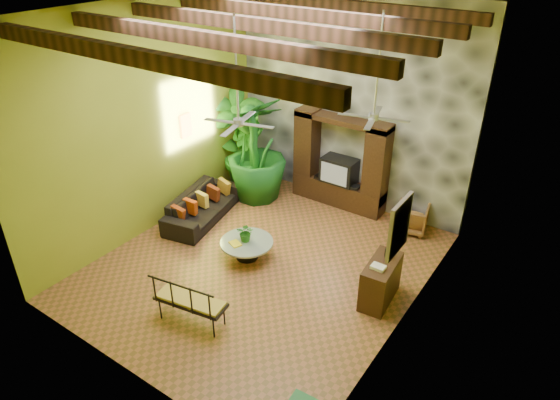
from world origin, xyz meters
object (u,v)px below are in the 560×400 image
Objects in this scene: ceiling_fan_back at (375,106)px; tall_plant_a at (238,138)px; side_console at (380,281)px; wicker_armchair at (412,218)px; sofa at (202,205)px; tall_plant_b at (243,155)px; coffee_table at (247,247)px; entertainment_center at (340,168)px; iron_bench at (187,300)px; tall_plant_c at (256,149)px; ceiling_fan_front at (238,111)px.

tall_plant_a is (-4.25, 1.28, -2.05)m from ceiling_fan_back.
side_console is at bearing -22.85° from tall_plant_a.
wicker_armchair is at bearing 94.23° from side_console.
sofa is 1.14× the size of tall_plant_b.
coffee_table is at bearing -149.28° from ceiling_fan_back.
entertainment_center is 3.74m from side_console.
sofa is 2.12m from tall_plant_a.
sofa is 1.70× the size of iron_bench.
tall_plant_a reaches higher than side_console.
ceiling_fan_back is at bearing 30.72° from coffee_table.
iron_bench is (1.81, -4.41, -0.78)m from tall_plant_c.
tall_plant_b is (-0.08, 1.69, 0.67)m from sofa.
tall_plant_c is (-1.86, -0.90, 0.36)m from entertainment_center.
tall_plant_a is 5.59m from side_console.
side_console is (4.29, -1.89, -0.91)m from tall_plant_c.
ceiling_fan_back reaches higher than side_console.
sofa is 1.82m from tall_plant_b.
tall_plant_a reaches higher than sofa.
ceiling_fan_back is 0.80× the size of sofa.
sofa is 0.87× the size of tall_plant_c.
side_console is (2.63, 0.74, -2.98)m from ceiling_fan_front.
tall_plant_b is at bearing -9.46° from sofa.
wicker_armchair is 4.79m from tall_plant_a.
iron_bench reaches higher than coffee_table.
iron_bench is (2.33, -4.52, -0.46)m from tall_plant_b.
wicker_armchair is at bearing 56.99° from ceiling_fan_front.
side_console is (4.73, -0.32, 0.08)m from sofa.
iron_bench is at bearing 56.35° from wicker_armchair.
tall_plant_c is at bearing 151.13° from side_console.
ceiling_fan_back is 4.99m from sofa.
ceiling_fan_front reaches higher than iron_bench.
ceiling_fan_front is 3.18m from coffee_table.
entertainment_center is 1.76× the size of iron_bench.
tall_plant_a is at bearing 162.57° from tall_plant_c.
coffee_table is (1.94, -2.36, -0.75)m from tall_plant_b.
ceiling_fan_front is at bearing -128.86° from sofa.
ceiling_fan_front reaches higher than sofa.
tall_plant_c is 2.86m from coffee_table.
sofa is 2.20× the size of side_console.
ceiling_fan_front is 1.77× the size of side_console.
tall_plant_a is at bearing 130.39° from ceiling_fan_front.
ceiling_fan_back reaches higher than wicker_armchair.
ceiling_fan_front reaches higher than side_console.
ceiling_fan_front is at bearing -169.34° from side_console.
wicker_armchair is at bearing -73.74° from sofa.
entertainment_center is at bearing -55.00° from sofa.
tall_plant_a is (-2.65, -0.66, 0.39)m from entertainment_center.
ceiling_fan_back reaches higher than tall_plant_c.
ceiling_fan_front is 1.37× the size of iron_bench.
wicker_armchair is 4.47m from tall_plant_b.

